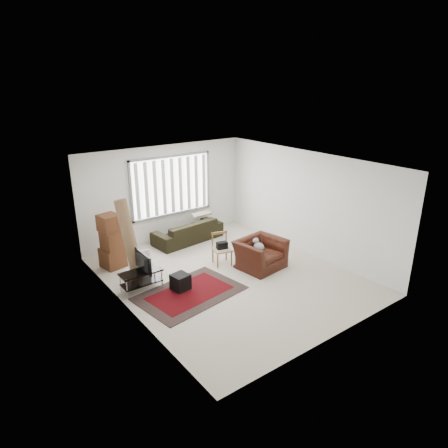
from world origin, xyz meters
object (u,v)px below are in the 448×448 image
Objects in this scene: sofa at (188,228)px; tv_stand at (141,277)px; armchair at (260,252)px; side_chair at (222,247)px; moving_boxes at (112,243)px.

tv_stand is at bearing 32.47° from sofa.
tv_stand is 2.96m from sofa.
armchair reaches higher than sofa.
tv_stand is 0.44× the size of sofa.
sofa reaches higher than tv_stand.
side_chair is (-0.13, -1.81, 0.05)m from sofa.
side_chair is (2.22, -1.47, -0.18)m from moving_boxes.
armchair is (2.87, -2.18, -0.22)m from moving_boxes.
armchair is (2.85, -0.69, 0.08)m from tv_stand.
moving_boxes reaches higher than tv_stand.
sofa is 1.82m from side_chair.
sofa is at bearing 101.57° from side_chair.
side_chair is 0.96m from armchair.
sofa is at bearing 38.28° from tv_stand.
side_chair is at bearing 124.93° from armchair.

